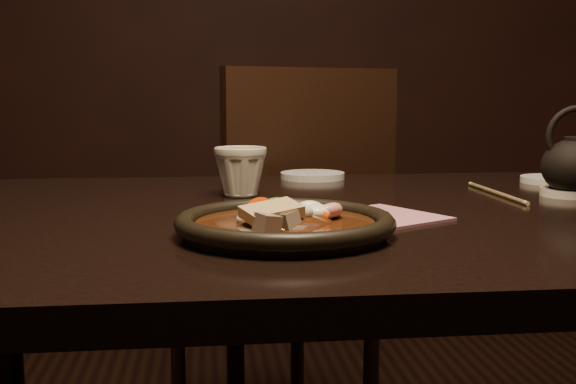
{
  "coord_description": "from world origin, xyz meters",
  "views": [
    {
      "loc": [
        -0.33,
        -1.04,
        0.93
      ],
      "look_at": [
        -0.22,
        -0.15,
        0.8
      ],
      "focal_mm": 45.0,
      "sensor_mm": 36.0,
      "label": 1
    }
  ],
  "objects": [
    {
      "name": "saucer_right",
      "position": [
        0.34,
        0.27,
        0.76
      ],
      "size": [
        0.12,
        0.12,
        0.01
      ],
      "primitive_type": "cylinder",
      "color": "white",
      "rests_on": "table"
    },
    {
      "name": "tea_cup",
      "position": [
        -0.27,
        0.16,
        0.79
      ],
      "size": [
        0.1,
        0.09,
        0.09
      ],
      "primitive_type": "imported",
      "rotation": [
        0.0,
        0.0,
        0.14
      ],
      "color": "beige",
      "rests_on": "table"
    },
    {
      "name": "chopsticks",
      "position": [
        0.17,
        0.13,
        0.75
      ],
      "size": [
        0.01,
        0.24,
        0.01
      ],
      "rotation": [
        0.0,
        0.0,
        0.0
      ],
      "color": "tan",
      "rests_on": "table"
    },
    {
      "name": "soy_dish",
      "position": [
        0.28,
        0.1,
        0.76
      ],
      "size": [
        0.1,
        0.1,
        0.01
      ],
      "primitive_type": "cylinder",
      "color": "white",
      "rests_on": "table"
    },
    {
      "name": "saucer_left",
      "position": [
        -0.11,
        0.39,
        0.76
      ],
      "size": [
        0.13,
        0.13,
        0.01
      ],
      "primitive_type": "cylinder",
      "color": "white",
      "rests_on": "table"
    },
    {
      "name": "napkin",
      "position": [
        -0.09,
        -0.08,
        0.75
      ],
      "size": [
        0.21,
        0.21,
        0.0
      ],
      "primitive_type": "cube",
      "rotation": [
        0.0,
        0.0,
        0.52
      ],
      "color": "#B06C7B",
      "rests_on": "table"
    },
    {
      "name": "teapot",
      "position": [
        0.29,
        0.08,
        0.81
      ],
      "size": [
        0.14,
        0.11,
        0.15
      ],
      "rotation": [
        0.0,
        0.0,
        -0.15
      ],
      "color": "black",
      "rests_on": "table"
    },
    {
      "name": "plate",
      "position": [
        -0.23,
        -0.18,
        0.76
      ],
      "size": [
        0.27,
        0.27,
        0.03
      ],
      "color": "black",
      "rests_on": "table"
    },
    {
      "name": "stirfry",
      "position": [
        -0.23,
        -0.18,
        0.77
      ],
      "size": [
        0.15,
        0.15,
        0.05
      ],
      "color": "#351809",
      "rests_on": "plate"
    },
    {
      "name": "wall_back",
      "position": [
        0.0,
        3.0,
        1.4
      ],
      "size": [
        5.0,
        0.02,
        2.8
      ],
      "primitive_type": "cube",
      "color": "black",
      "rests_on": "floor"
    },
    {
      "name": "chair",
      "position": [
        -0.14,
        0.68,
        0.53
      ],
      "size": [
        0.6,
        0.6,
        0.98
      ],
      "rotation": [
        0.0,
        0.0,
        3.53
      ],
      "color": "black",
      "rests_on": "floor"
    },
    {
      "name": "table",
      "position": [
        0.0,
        0.0,
        0.67
      ],
      "size": [
        1.6,
        0.9,
        0.75
      ],
      "color": "black",
      "rests_on": "floor"
    }
  ]
}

